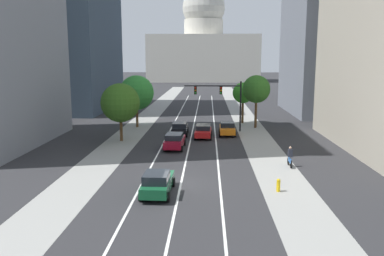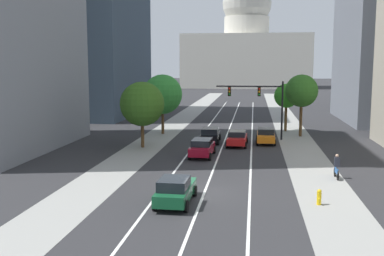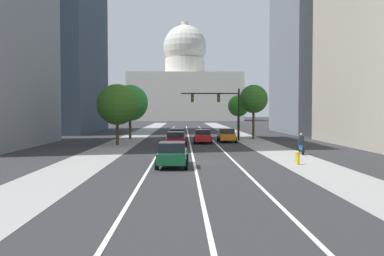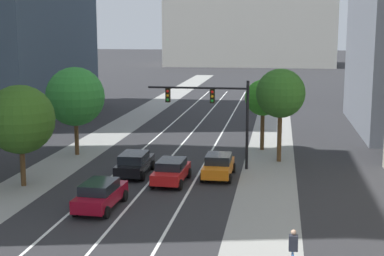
# 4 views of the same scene
# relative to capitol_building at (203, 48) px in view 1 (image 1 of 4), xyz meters

# --- Properties ---
(ground_plane) EXTENTS (400.00, 400.00, 0.00)m
(ground_plane) POSITION_rel_capitol_building_xyz_m (0.00, -95.67, -13.21)
(ground_plane) COLOR #2B2B2D
(sidewalk_left) EXTENTS (3.65, 130.00, 0.01)m
(sidewalk_left) POSITION_rel_capitol_building_xyz_m (-7.41, -100.67, -13.21)
(sidewalk_left) COLOR gray
(sidewalk_left) RESTS_ON ground
(sidewalk_right) EXTENTS (3.65, 130.00, 0.01)m
(sidewalk_right) POSITION_rel_capitol_building_xyz_m (7.41, -100.67, -13.21)
(sidewalk_right) COLOR gray
(sidewalk_right) RESTS_ON ground
(lane_stripe_left) EXTENTS (0.16, 90.00, 0.01)m
(lane_stripe_left) POSITION_rel_capitol_building_xyz_m (-2.79, -110.67, -13.20)
(lane_stripe_left) COLOR white
(lane_stripe_left) RESTS_ON ground
(lane_stripe_center) EXTENTS (0.16, 90.00, 0.01)m
(lane_stripe_center) POSITION_rel_capitol_building_xyz_m (0.00, -110.67, -13.20)
(lane_stripe_center) COLOR white
(lane_stripe_center) RESTS_ON ground
(lane_stripe_right) EXTENTS (0.16, 90.00, 0.01)m
(lane_stripe_right) POSITION_rel_capitol_building_xyz_m (2.79, -110.67, -13.20)
(lane_stripe_right) COLOR white
(lane_stripe_right) RESTS_ON ground
(capitol_building) EXTENTS (42.66, 25.05, 38.08)m
(capitol_building) POSITION_rel_capitol_building_xyz_m (0.00, 0.00, 0.00)
(capitol_building) COLOR beige
(capitol_building) RESTS_ON ground
(car_green) EXTENTS (2.03, 4.61, 1.57)m
(car_green) POSITION_rel_capitol_building_xyz_m (-1.40, -137.99, -12.41)
(car_green) COLOR #14512D
(car_green) RESTS_ON ground
(car_crimson) EXTENTS (2.08, 4.49, 1.54)m
(car_crimson) POSITION_rel_capitol_building_xyz_m (-1.40, -124.23, -12.40)
(car_crimson) COLOR maroon
(car_crimson) RESTS_ON ground
(car_orange) EXTENTS (1.98, 4.14, 1.53)m
(car_orange) POSITION_rel_capitol_building_xyz_m (4.19, -116.71, -12.42)
(car_orange) COLOR orange
(car_orange) RESTS_ON ground
(car_black) EXTENTS (2.01, 4.55, 1.52)m
(car_black) POSITION_rel_capitol_building_xyz_m (-1.40, -116.93, -12.41)
(car_black) COLOR black
(car_black) RESTS_ON ground
(car_red) EXTENTS (2.06, 4.21, 1.49)m
(car_red) POSITION_rel_capitol_building_xyz_m (1.40, -118.53, -12.43)
(car_red) COLOR red
(car_red) RESTS_ON ground
(traffic_signal_mast) EXTENTS (7.00, 0.39, 6.15)m
(traffic_signal_mast) POSITION_rel_capitol_building_xyz_m (3.66, -114.26, -8.84)
(traffic_signal_mast) COLOR black
(traffic_signal_mast) RESTS_ON ground
(fire_hydrant) EXTENTS (0.26, 0.35, 0.91)m
(fire_hydrant) POSITION_rel_capitol_building_xyz_m (6.69, -137.15, -12.75)
(fire_hydrant) COLOR yellow
(fire_hydrant) RESTS_ON ground
(cyclist) EXTENTS (0.37, 1.70, 1.72)m
(cyclist) POSITION_rel_capitol_building_xyz_m (8.72, -130.72, -12.36)
(cyclist) COLOR black
(cyclist) RESTS_ON ground
(street_tree_mid_right) EXTENTS (2.86, 2.86, 5.65)m
(street_tree_mid_right) POSITION_rel_capitol_building_xyz_m (6.72, -107.65, -9.03)
(street_tree_mid_right) COLOR #51381E
(street_tree_mid_right) RESTS_ON ground
(street_tree_near_left) EXTENTS (4.21, 4.21, 6.28)m
(street_tree_near_left) POSITION_rel_capitol_building_xyz_m (-7.53, -120.59, -9.05)
(street_tree_near_left) COLOR #51381E
(street_tree_near_left) RESTS_ON ground
(street_tree_near_right) EXTENTS (3.55, 3.55, 6.80)m
(street_tree_near_right) POSITION_rel_capitol_building_xyz_m (8.08, -111.55, -8.21)
(street_tree_near_right) COLOR #51381E
(street_tree_near_right) RESTS_ON ground
(street_tree_mid_left) EXTENTS (4.48, 4.48, 6.77)m
(street_tree_mid_left) POSITION_rel_capitol_building_xyz_m (-7.33, -111.68, -8.69)
(street_tree_mid_left) COLOR #51381E
(street_tree_mid_left) RESTS_ON ground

